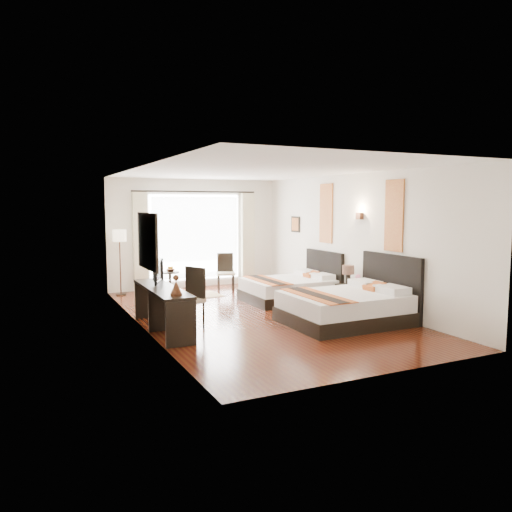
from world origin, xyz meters
name	(u,v)px	position (x,y,z in m)	size (l,w,h in m)	color
floor	(258,316)	(0.00, 0.00, -0.01)	(4.50, 7.50, 0.01)	#3B110A
ceiling	(258,171)	(0.00, 0.00, 2.79)	(4.50, 7.50, 0.02)	white
wall_headboard	(353,240)	(2.25, 0.00, 1.40)	(0.01, 7.50, 2.80)	silver
wall_desk	(141,248)	(-2.25, 0.00, 1.40)	(0.01, 7.50, 2.80)	silver
wall_window	(195,234)	(0.00, 3.75, 1.40)	(4.50, 0.01, 2.80)	silver
wall_entry	(388,266)	(0.00, -3.75, 1.40)	(4.50, 0.01, 2.80)	silver
window_glass	(195,237)	(0.00, 3.73, 1.30)	(2.40, 0.02, 2.20)	white
sheer_curtain	(196,238)	(0.00, 3.67, 1.30)	(2.30, 0.02, 2.10)	white
drape_left	(140,240)	(-1.45, 3.63, 1.28)	(0.35, 0.14, 2.35)	beige
drape_right	(248,237)	(1.45, 3.63, 1.28)	(0.35, 0.14, 2.35)	beige
art_panel_near	(394,216)	(2.23, -1.27, 1.95)	(0.03, 0.50, 1.35)	maroon
art_panel_far	(326,213)	(2.23, 1.02, 1.95)	(0.03, 0.50, 1.35)	maroon
wall_sconce	(360,216)	(2.19, -0.28, 1.92)	(0.10, 0.14, 0.14)	#3F2416
mirror_frame	(147,241)	(-2.22, -0.35, 1.55)	(0.04, 1.25, 0.95)	black
mirror_glass	(149,241)	(-2.19, -0.35, 1.55)	(0.01, 1.12, 0.82)	white
bed_near	(348,306)	(1.22, -1.27, 0.32)	(2.16, 1.69, 1.22)	black
bed_far	(292,288)	(1.33, 1.02, 0.28)	(1.94, 1.51, 1.09)	black
nightstand	(350,297)	(2.00, -0.28, 0.25)	(0.42, 0.52, 0.50)	black
table_lamp	(348,271)	(2.02, -0.16, 0.77)	(0.25, 0.25, 0.40)	black
vase	(358,283)	(2.03, -0.48, 0.57)	(0.13, 0.13, 0.14)	black
console_desk	(162,309)	(-1.99, -0.35, 0.38)	(0.50, 2.20, 0.76)	black
television	(155,271)	(-1.97, 0.20, 0.96)	(0.72, 0.09, 0.41)	black
bronze_figurine	(176,287)	(-1.99, -1.20, 0.90)	(0.19, 0.19, 0.28)	#3F2416
desk_chair	(187,310)	(-1.56, -0.41, 0.32)	(0.66, 0.66, 1.07)	#B8A58E
floor_lamp	(120,240)	(-2.00, 3.38, 1.32)	(0.31, 0.31, 1.56)	black
side_table	(170,282)	(-0.87, 3.10, 0.27)	(0.46, 0.46, 0.53)	black
fruit_bowl	(171,270)	(-0.86, 3.10, 0.56)	(0.23, 0.23, 0.06)	#472E19
window_chair	(226,279)	(0.51, 2.90, 0.28)	(0.54, 0.54, 0.93)	#B8A58E
jute_rug	(193,296)	(-0.49, 2.51, 0.01)	(1.26, 0.86, 0.01)	#9E8E5F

